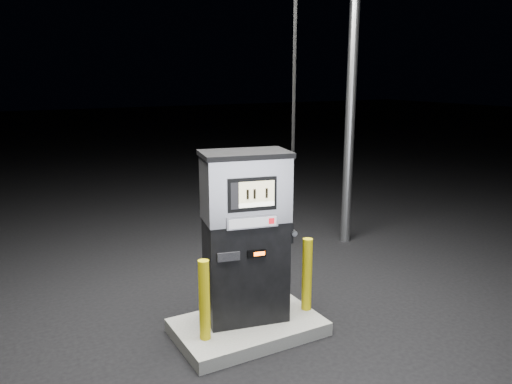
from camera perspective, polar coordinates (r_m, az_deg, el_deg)
ground at (r=5.82m, az=-0.93°, el=-15.83°), size 80.00×80.00×0.00m
pump_island at (r=5.79m, az=-0.93°, el=-15.18°), size 1.60×1.00×0.15m
fuel_dispenser at (r=5.46m, az=-1.16°, el=-4.95°), size 1.09×0.74×3.93m
bollard_left at (r=5.25m, az=-5.93°, el=-12.18°), size 0.13×0.13×0.86m
bollard_right at (r=5.87m, az=5.84°, el=-9.35°), size 0.14×0.14×0.86m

